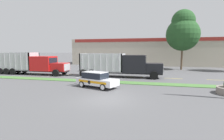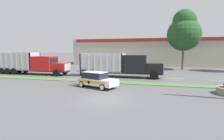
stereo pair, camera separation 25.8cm
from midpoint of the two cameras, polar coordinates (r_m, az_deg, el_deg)
ground_plane at (r=13.88m, az=-2.31°, el=-9.61°), size 600.00×600.00×0.00m
grass_verge at (r=20.94m, az=3.46°, el=-4.09°), size 120.00×1.72×0.06m
centre_line_0 at (r=35.44m, az=-30.26°, el=-0.72°), size 2.40×0.14×0.01m
centre_line_1 at (r=31.91m, az=-23.30°, el=-1.06°), size 2.40×0.14×0.01m
centre_line_2 at (r=28.96m, az=-14.77°, el=-1.45°), size 2.40×0.14×0.01m
centre_line_3 at (r=26.78m, az=-4.60°, el=-1.88°), size 2.40×0.14×0.01m
centre_line_4 at (r=25.58m, az=6.95°, el=-2.29°), size 2.40×0.14×0.01m
centre_line_5 at (r=25.50m, az=19.09°, el=-2.62°), size 2.40×0.14×0.01m
centre_line_6 at (r=26.53m, az=30.80°, el=-2.83°), size 2.40×0.14×0.01m
dump_truck_lead at (r=25.13m, az=4.80°, el=1.41°), size 11.88×2.73×3.41m
dump_truck_mid at (r=30.39m, az=-23.23°, el=1.61°), size 11.91×2.82×3.53m
rally_car at (r=18.26m, az=-5.50°, el=-3.10°), size 4.76×3.12×1.65m
store_building_backdrop at (r=50.29m, az=11.55°, el=5.79°), size 40.67×12.10×6.93m
tree_behind_centre at (r=37.94m, az=21.95°, el=11.69°), size 6.47×6.47×11.86m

